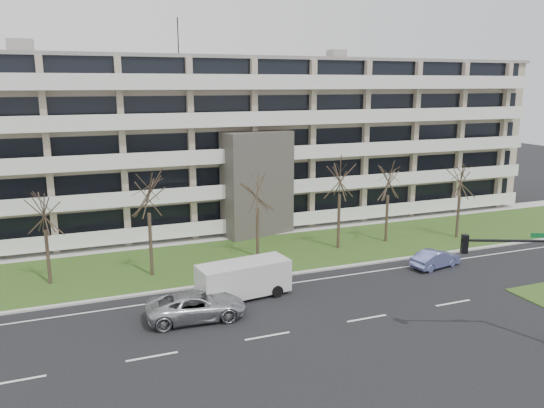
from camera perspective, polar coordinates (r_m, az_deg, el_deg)
name	(u,v)px	position (r m, az deg, el deg)	size (l,w,h in m)	color
ground	(367,318)	(31.09, 10.16, -12.01)	(160.00, 160.00, 0.00)	black
grass_verge	(281,252)	(41.93, 0.95, -5.13)	(90.00, 10.00, 0.06)	#33541C
curb	(307,272)	(37.58, 3.83, -7.27)	(90.00, 0.35, 0.12)	#B2B2AD
sidewalk	(258,233)	(46.85, -1.57, -3.19)	(90.00, 2.00, 0.08)	#B2B2AD
lane_edge_line	(317,280)	(36.34, 4.83, -8.10)	(90.00, 0.12, 0.01)	white
apartment_building	(233,140)	(51.79, -4.17, 6.87)	(60.50, 15.10, 18.75)	tan
silver_pickup	(196,306)	(30.58, -8.14, -10.79)	(2.56, 5.56, 1.54)	#A9AAB0
blue_sedan	(436,259)	(40.11, 17.18, -5.64)	(1.37, 3.93, 1.29)	#7987D3
white_van	(245,276)	(33.11, -2.96, -7.75)	(5.95, 2.92, 2.22)	silver
traffic_signal	(524,273)	(29.26, 25.51, -6.73)	(4.70, 2.21, 5.86)	black
tree_1	(43,209)	(36.96, -23.39, -0.47)	(3.30, 3.30, 6.60)	#382B21
tree_2	(148,188)	(36.24, -13.22, 1.68)	(3.96, 3.96, 7.93)	#382B21
tree_3	(257,188)	(39.37, -1.60, 1.71)	(3.45, 3.45, 6.91)	#382B21
tree_4	(340,173)	(41.72, 7.34, 3.30)	(3.94, 3.94, 7.88)	#382B21
tree_5	(389,177)	(44.33, 12.45, 2.85)	(3.55, 3.55, 7.09)	#382B21
tree_6	(461,177)	(47.28, 19.67, 2.78)	(3.43, 3.43, 6.86)	#382B21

